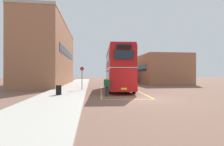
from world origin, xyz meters
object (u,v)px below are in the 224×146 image
single_deck_bus (122,75)px  pedestrian_boarding (107,85)px  double_decker_bus (118,69)px  litter_bin (59,90)px  bus_stop_sign (82,76)px

single_deck_bus → pedestrian_boarding: 23.03m
double_decker_bus → litter_bin: size_ratio=12.64×
pedestrian_boarding → bus_stop_sign: 5.83m
bus_stop_sign → litter_bin: bearing=-110.0°
litter_bin → bus_stop_sign: size_ratio=0.33×
bus_stop_sign → double_decker_bus: bearing=2.4°
single_deck_bus → litter_bin: 23.83m
pedestrian_boarding → litter_bin: bearing=173.0°
pedestrian_boarding → bus_stop_sign: size_ratio=0.66×
single_deck_bus → litter_bin: bearing=-112.9°
pedestrian_boarding → single_deck_bus: bearing=77.0°
single_deck_bus → pedestrian_boarding: single_deck_bus is taller
double_decker_bus → pedestrian_boarding: 5.94m
double_decker_bus → pedestrian_boarding: size_ratio=6.41×
litter_bin → bus_stop_sign: (1.74, 4.78, 1.12)m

